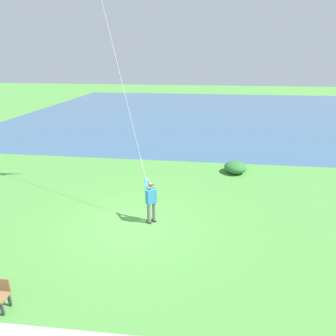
% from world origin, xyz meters
% --- Properties ---
extents(ground_plane, '(120.00, 120.00, 0.00)m').
position_xyz_m(ground_plane, '(0.00, 0.00, 0.00)').
color(ground_plane, '#4C8E3D').
extents(lake_water, '(36.00, 44.00, 0.01)m').
position_xyz_m(lake_water, '(-25.81, 4.00, 0.00)').
color(lake_water, '#385B7F').
rests_on(lake_water, ground).
extents(person_kite_flyer, '(0.61, 0.57, 1.83)m').
position_xyz_m(person_kite_flyer, '(-0.18, 0.62, 1.05)').
color(person_kite_flyer, '#232328').
rests_on(person_kite_flyer, ground).
extents(lakeside_shrub, '(1.37, 1.27, 0.65)m').
position_xyz_m(lakeside_shrub, '(-6.25, 4.43, 0.32)').
color(lakeside_shrub, '#2D7033').
rests_on(lakeside_shrub, ground).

